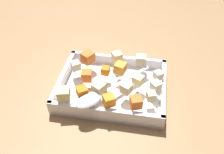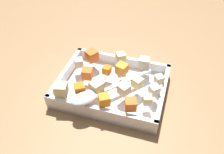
{
  "view_description": "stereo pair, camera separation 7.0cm",
  "coord_description": "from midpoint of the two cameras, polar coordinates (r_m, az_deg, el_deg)",
  "views": [
    {
      "loc": [
        -0.1,
        0.52,
        0.52
      ],
      "look_at": [
        -0.01,
        0.0,
        0.06
      ],
      "focal_mm": 40.06,
      "sensor_mm": 36.0,
      "label": 1
    },
    {
      "loc": [
        -0.16,
        0.5,
        0.52
      ],
      "look_at": [
        -0.01,
        0.0,
        0.06
      ],
      "focal_mm": 40.06,
      "sensor_mm": 36.0,
      "label": 2
    }
  ],
  "objects": [
    {
      "name": "baking_dish",
      "position": [
        0.73,
        -2.75,
        -2.64
      ],
      "size": [
        0.3,
        0.24,
        0.05
      ],
      "color": "silver",
      "rests_on": "ground_plane"
    },
    {
      "name": "potato_chunk_rim_edge",
      "position": [
        0.71,
        7.76,
        0.29
      ],
      "size": [
        0.03,
        0.03,
        0.02
      ],
      "primitive_type": "cube",
      "rotation": [
        0.0,
        0.0,
        0.68
      ],
      "color": "beige",
      "rests_on": "baking_dish"
    },
    {
      "name": "carrot_chunk_near_left",
      "position": [
        0.63,
        -3.88,
        -5.48
      ],
      "size": [
        0.04,
        0.04,
        0.03
      ],
      "primitive_type": "cube",
      "rotation": [
        0.0,
        0.0,
        3.67
      ],
      "color": "orange",
      "rests_on": "baking_dish"
    },
    {
      "name": "parsnip_chunk_front_center",
      "position": [
        0.68,
        7.09,
        -2.13
      ],
      "size": [
        0.03,
        0.03,
        0.02
      ],
      "primitive_type": "cube",
      "rotation": [
        0.0,
        0.0,
        3.88
      ],
      "color": "silver",
      "rests_on": "baking_dish"
    },
    {
      "name": "potato_chunk_center",
      "position": [
        0.66,
        -6.06,
        -2.72
      ],
      "size": [
        0.04,
        0.04,
        0.03
      ],
      "primitive_type": "cube",
      "rotation": [
        0.0,
        0.0,
        5.74
      ],
      "color": "beige",
      "rests_on": "baking_dish"
    },
    {
      "name": "carrot_chunk_heap_top",
      "position": [
        0.77,
        -8.18,
        4.35
      ],
      "size": [
        0.05,
        0.05,
        0.03
      ],
      "primitive_type": "cube",
      "rotation": [
        0.0,
        0.0,
        0.96
      ],
      "color": "orange",
      "rests_on": "baking_dish"
    },
    {
      "name": "carrot_chunk_near_spoon",
      "position": [
        0.72,
        -4.27,
        1.36
      ],
      "size": [
        0.02,
        0.02,
        0.02
      ],
      "primitive_type": "cube",
      "rotation": [
        0.0,
        0.0,
        4.61
      ],
      "color": "orange",
      "rests_on": "baking_dish"
    },
    {
      "name": "potato_chunk_far_right",
      "position": [
        0.77,
        -1.48,
        4.54
      ],
      "size": [
        0.04,
        0.04,
        0.03
      ],
      "primitive_type": "cube",
      "rotation": [
        0.0,
        0.0,
        3.73
      ],
      "color": "#E0CC89",
      "rests_on": "baking_dish"
    },
    {
      "name": "potato_chunk_corner_sw",
      "position": [
        0.66,
        -13.99,
        -3.96
      ],
      "size": [
        0.04,
        0.04,
        0.03
      ],
      "primitive_type": "cube",
      "rotation": [
        0.0,
        0.0,
        0.25
      ],
      "color": "#E0CC89",
      "rests_on": "baking_dish"
    },
    {
      "name": "carrot_chunk_mid_left",
      "position": [
        0.72,
        -0.87,
        1.95
      ],
      "size": [
        0.04,
        0.04,
        0.03
      ],
      "primitive_type": "cube",
      "rotation": [
        0.0,
        0.0,
        4.41
      ],
      "color": "orange",
      "rests_on": "baking_dish"
    },
    {
      "name": "ground_plane",
      "position": [
        0.74,
        -3.29,
        -3.23
      ],
      "size": [
        4.0,
        4.0,
        0.0
      ],
      "primitive_type": "plane",
      "color": "#936D47"
    },
    {
      "name": "serving_spoon",
      "position": [
        0.65,
        -7.36,
        -4.91
      ],
      "size": [
        0.19,
        0.21,
        0.02
      ],
      "rotation": [
        0.0,
        0.0,
        4.01
      ],
      "color": "silver",
      "rests_on": "baking_dish"
    },
    {
      "name": "potato_chunk_corner_nw",
      "position": [
        0.65,
        5.89,
        -4.5
      ],
      "size": [
        0.03,
        0.03,
        0.02
      ],
      "primitive_type": "cube",
      "rotation": [
        0.0,
        0.0,
        0.33
      ],
      "color": "#E0CC89",
      "rests_on": "baking_dish"
    },
    {
      "name": "carrot_chunk_back_center",
      "position": [
        0.63,
        2.3,
        -5.91
      ],
      "size": [
        0.04,
        0.04,
        0.03
      ],
      "primitive_type": "cube",
      "rotation": [
        0.0,
        0.0,
        0.35
      ],
      "color": "orange",
      "rests_on": "baking_dish"
    },
    {
      "name": "potato_chunk_near_right",
      "position": [
        0.66,
        0.31,
        -2.68
      ],
      "size": [
        0.04,
        0.04,
        0.03
      ],
      "primitive_type": "cube",
      "rotation": [
        0.0,
        0.0,
        2.64
      ],
      "color": "beige",
      "rests_on": "baking_dish"
    },
    {
      "name": "parsnip_chunk_under_handle",
      "position": [
        0.75,
        -10.93,
        2.47
      ],
      "size": [
        0.03,
        0.03,
        0.02
      ],
      "primitive_type": "cube",
      "rotation": [
        0.0,
        0.0,
        3.73
      ],
      "color": "beige",
      "rests_on": "baking_dish"
    },
    {
      "name": "carrot_chunk_corner_ne",
      "position": [
        0.66,
        -9.87,
        -3.5
      ],
      "size": [
        0.04,
        0.04,
        0.03
      ],
      "primitive_type": "cube",
      "rotation": [
        0.0,
        0.0,
        3.73
      ],
      "color": "orange",
      "rests_on": "baking_dish"
    },
    {
      "name": "carrot_chunk_mid_right",
      "position": [
        0.71,
        -8.64,
        0.19
      ],
      "size": [
        0.03,
        0.03,
        0.03
      ],
      "primitive_type": "cube",
      "rotation": [
        0.0,
        0.0,
        3.29
      ],
      "color": "orange",
      "rests_on": "baking_dish"
    },
    {
      "name": "potato_chunk_far_left",
      "position": [
        0.69,
        3.11,
        -0.84
      ],
      "size": [
        0.04,
        0.04,
        0.03
      ],
      "primitive_type": "cube",
      "rotation": [
        0.0,
        0.0,
        5.8
      ],
      "color": "#E0CC89",
      "rests_on": "baking_dish"
    },
    {
      "name": "potato_chunk_corner_se",
      "position": [
        0.76,
        4.0,
        3.79
      ],
      "size": [
        0.03,
        0.03,
        0.03
      ],
      "primitive_type": "cube",
      "rotation": [
        0.0,
        0.0,
        0.03
      ],
      "color": "beige",
      "rests_on": "baking_dish"
    }
  ]
}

